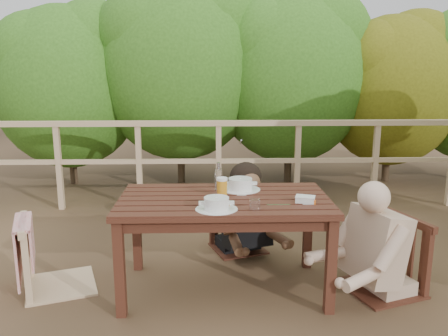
{
  "coord_description": "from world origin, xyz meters",
  "views": [
    {
      "loc": [
        -0.1,
        -3.13,
        1.6
      ],
      "look_at": [
        0.0,
        0.05,
        0.9
      ],
      "focal_mm": 37.01,
      "sensor_mm": 36.0,
      "label": 1
    }
  ],
  "objects_px": {
    "soup_far": "(240,185)",
    "table": "(224,245)",
    "bread_roll": "(219,205)",
    "tumbler": "(255,206)",
    "chair_right": "(385,224)",
    "butter_tub": "(305,200)",
    "beer_glass": "(222,188)",
    "woman": "(238,181)",
    "soup_near": "(217,204)",
    "chair_far": "(238,203)",
    "diner_right": "(391,200)",
    "chair_left": "(56,221)",
    "bottle": "(219,178)"
  },
  "relations": [
    {
      "from": "soup_far",
      "to": "table",
      "type": "bearing_deg",
      "value": -120.67
    },
    {
      "from": "bread_roll",
      "to": "tumbler",
      "type": "distance_m",
      "value": 0.23
    },
    {
      "from": "table",
      "to": "bread_roll",
      "type": "distance_m",
      "value": 0.46
    },
    {
      "from": "chair_right",
      "to": "butter_tub",
      "type": "distance_m",
      "value": 0.63
    },
    {
      "from": "soup_far",
      "to": "chair_right",
      "type": "bearing_deg",
      "value": -14.6
    },
    {
      "from": "table",
      "to": "bread_roll",
      "type": "xyz_separation_m",
      "value": [
        -0.04,
        -0.25,
        0.38
      ]
    },
    {
      "from": "table",
      "to": "beer_glass",
      "type": "height_order",
      "value": "beer_glass"
    },
    {
      "from": "soup_far",
      "to": "butter_tub",
      "type": "distance_m",
      "value": 0.54
    },
    {
      "from": "chair_right",
      "to": "woman",
      "type": "bearing_deg",
      "value": -149.03
    },
    {
      "from": "soup_near",
      "to": "bread_roll",
      "type": "relative_size",
      "value": 2.0
    },
    {
      "from": "chair_far",
      "to": "beer_glass",
      "type": "distance_m",
      "value": 0.8
    },
    {
      "from": "diner_right",
      "to": "soup_far",
      "type": "height_order",
      "value": "diner_right"
    },
    {
      "from": "woman",
      "to": "diner_right",
      "type": "xyz_separation_m",
      "value": [
        1.02,
        -0.81,
        0.06
      ]
    },
    {
      "from": "table",
      "to": "soup_far",
      "type": "xyz_separation_m",
      "value": [
        0.13,
        0.22,
        0.39
      ]
    },
    {
      "from": "chair_left",
      "to": "bread_roll",
      "type": "xyz_separation_m",
      "value": [
        1.18,
        -0.33,
        0.22
      ]
    },
    {
      "from": "diner_right",
      "to": "chair_left",
      "type": "bearing_deg",
      "value": 67.33
    },
    {
      "from": "chair_far",
      "to": "diner_right",
      "type": "relative_size",
      "value": 0.63
    },
    {
      "from": "soup_near",
      "to": "beer_glass",
      "type": "bearing_deg",
      "value": 81.66
    },
    {
      "from": "soup_near",
      "to": "bread_roll",
      "type": "height_order",
      "value": "soup_near"
    },
    {
      "from": "beer_glass",
      "to": "butter_tub",
      "type": "xyz_separation_m",
      "value": [
        0.56,
        -0.17,
        -0.05
      ]
    },
    {
      "from": "chair_left",
      "to": "woman",
      "type": "distance_m",
      "value": 1.53
    },
    {
      "from": "chair_far",
      "to": "bottle",
      "type": "relative_size",
      "value": 3.71
    },
    {
      "from": "soup_far",
      "to": "bottle",
      "type": "relative_size",
      "value": 1.29
    },
    {
      "from": "bottle",
      "to": "beer_glass",
      "type": "bearing_deg",
      "value": -80.06
    },
    {
      "from": "chair_left",
      "to": "chair_right",
      "type": "bearing_deg",
      "value": -112.47
    },
    {
      "from": "chair_far",
      "to": "soup_near",
      "type": "distance_m",
      "value": 1.07
    },
    {
      "from": "chair_far",
      "to": "chair_right",
      "type": "height_order",
      "value": "chair_right"
    },
    {
      "from": "soup_far",
      "to": "woman",
      "type": "bearing_deg",
      "value": 87.93
    },
    {
      "from": "bottle",
      "to": "woman",
      "type": "bearing_deg",
      "value": 72.93
    },
    {
      "from": "diner_right",
      "to": "tumbler",
      "type": "bearing_deg",
      "value": 83.87
    },
    {
      "from": "beer_glass",
      "to": "bottle",
      "type": "distance_m",
      "value": 0.14
    },
    {
      "from": "bottle",
      "to": "tumbler",
      "type": "xyz_separation_m",
      "value": [
        0.23,
        -0.45,
        -0.07
      ]
    },
    {
      "from": "chair_far",
      "to": "chair_right",
      "type": "distance_m",
      "value": 1.27
    },
    {
      "from": "chair_far",
      "to": "tumbler",
      "type": "bearing_deg",
      "value": -107.02
    },
    {
      "from": "soup_far",
      "to": "bread_roll",
      "type": "distance_m",
      "value": 0.5
    },
    {
      "from": "chair_left",
      "to": "bread_roll",
      "type": "bearing_deg",
      "value": -125.08
    },
    {
      "from": "bottle",
      "to": "bread_roll",
      "type": "bearing_deg",
      "value": -90.43
    },
    {
      "from": "chair_left",
      "to": "woman",
      "type": "height_order",
      "value": "woman"
    },
    {
      "from": "table",
      "to": "beer_glass",
      "type": "bearing_deg",
      "value": 110.91
    },
    {
      "from": "diner_right",
      "to": "beer_glass",
      "type": "xyz_separation_m",
      "value": [
        -1.19,
        0.09,
        0.08
      ]
    },
    {
      "from": "bread_roll",
      "to": "butter_tub",
      "type": "relative_size",
      "value": 1.06
    },
    {
      "from": "soup_far",
      "to": "chair_far",
      "type": "bearing_deg",
      "value": 87.85
    },
    {
      "from": "chair_right",
      "to": "bottle",
      "type": "height_order",
      "value": "chair_right"
    },
    {
      "from": "woman",
      "to": "butter_tub",
      "type": "relative_size",
      "value": 9.55
    },
    {
      "from": "chair_far",
      "to": "soup_near",
      "type": "relative_size",
      "value": 3.12
    },
    {
      "from": "diner_right",
      "to": "tumbler",
      "type": "distance_m",
      "value": 1.01
    },
    {
      "from": "soup_near",
      "to": "bottle",
      "type": "xyz_separation_m",
      "value": [
        0.02,
        0.43,
        0.07
      ]
    },
    {
      "from": "soup_near",
      "to": "table",
      "type": "bearing_deg",
      "value": 77.51
    },
    {
      "from": "table",
      "to": "woman",
      "type": "distance_m",
      "value": 0.83
    },
    {
      "from": "bread_roll",
      "to": "soup_far",
      "type": "bearing_deg",
      "value": 70.31
    }
  ]
}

